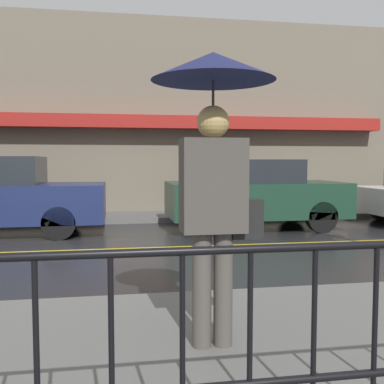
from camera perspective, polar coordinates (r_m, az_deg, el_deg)
name	(u,v)px	position (r m, az deg, el deg)	size (l,w,h in m)	color
ground_plane	(73,251)	(8.05, -14.92, -7.20)	(80.00, 80.00, 0.00)	#262628
sidewalk_near	(7,379)	(3.52, -22.41, -21.11)	(28.00, 3.19, 0.13)	#60605E
sidewalk_far	(87,218)	(11.94, -13.22, -3.23)	(28.00, 1.62, 0.13)	#60605E
lane_marking	(73,250)	(8.04, -14.92, -7.17)	(25.20, 0.12, 0.01)	gold
building_storefront	(87,116)	(12.84, -13.15, 9.33)	(28.00, 0.85, 5.55)	#706656
pedestrian	(214,133)	(3.36, 2.80, 7.50)	(0.92, 0.92, 2.21)	#4C4742
car_dark_green	(254,193)	(10.29, 7.83, -0.18)	(3.95, 1.86, 1.57)	#193828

